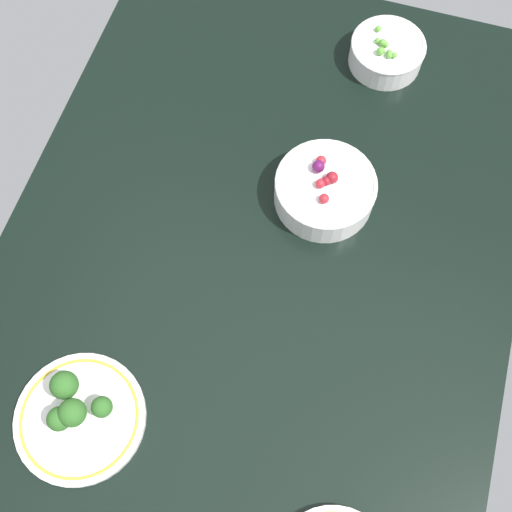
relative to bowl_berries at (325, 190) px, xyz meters
The scene contains 4 objects.
dining_table 17.57cm from the bowl_berries, 28.13° to the right, with size 125.64×87.15×4.00cm, color black.
bowl_berries is the anchor object (origin of this frame).
plate_broccoli 54.24cm from the bowl_berries, 28.91° to the right, with size 20.08×20.08×7.99cm.
bowl_peas 32.77cm from the bowl_berries, behind, with size 14.24×14.24×6.41cm.
Camera 1 is at (39.58, 11.94, 104.42)cm, focal length 44.96 mm.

